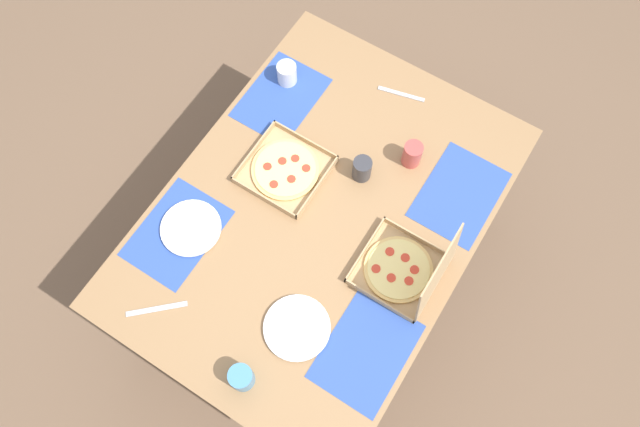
% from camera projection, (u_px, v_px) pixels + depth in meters
% --- Properties ---
extents(ground_plane, '(6.00, 6.00, 0.00)m').
position_uv_depth(ground_plane, '(320.00, 273.00, 2.91)').
color(ground_plane, brown).
extents(dining_table, '(1.50, 1.09, 0.74)m').
position_uv_depth(dining_table, '(320.00, 223.00, 2.31)').
color(dining_table, '#3F3328').
rests_on(dining_table, ground_plane).
extents(placemat_near_left, '(0.36, 0.26, 0.00)m').
position_uv_depth(placemat_near_left, '(281.00, 97.00, 2.41)').
color(placemat_near_left, '#2D4C9E').
rests_on(placemat_near_left, dining_table).
extents(placemat_near_right, '(0.36, 0.26, 0.00)m').
position_uv_depth(placemat_near_right, '(177.00, 233.00, 2.19)').
color(placemat_near_right, '#2D4C9E').
rests_on(placemat_near_right, dining_table).
extents(placemat_far_left, '(0.36, 0.26, 0.00)m').
position_uv_depth(placemat_far_left, '(459.00, 194.00, 2.25)').
color(placemat_far_left, '#2D4C9E').
rests_on(placemat_far_left, dining_table).
extents(placemat_far_right, '(0.36, 0.26, 0.00)m').
position_uv_depth(placemat_far_right, '(366.00, 351.00, 2.03)').
color(placemat_far_right, '#2D4C9E').
rests_on(placemat_far_right, dining_table).
extents(pizza_box_edge_far, '(0.29, 0.29, 0.04)m').
position_uv_depth(pizza_box_edge_far, '(285.00, 170.00, 2.28)').
color(pizza_box_edge_far, tan).
rests_on(pizza_box_edge_far, dining_table).
extents(pizza_box_center, '(0.28, 0.28, 0.31)m').
position_uv_depth(pizza_box_center, '(407.00, 270.00, 2.09)').
color(pizza_box_center, tan).
rests_on(pizza_box_center, dining_table).
extents(plate_far_right, '(0.23, 0.23, 0.02)m').
position_uv_depth(plate_far_right, '(297.00, 328.00, 2.06)').
color(plate_far_right, white).
rests_on(plate_far_right, dining_table).
extents(plate_near_right, '(0.22, 0.22, 0.02)m').
position_uv_depth(plate_near_right, '(191.00, 228.00, 2.19)').
color(plate_near_right, white).
rests_on(plate_near_right, dining_table).
extents(cup_clear_left, '(0.08, 0.08, 0.09)m').
position_uv_depth(cup_clear_left, '(287.00, 74.00, 2.40)').
color(cup_clear_left, silver).
rests_on(cup_clear_left, dining_table).
extents(cup_spare, '(0.07, 0.07, 0.10)m').
position_uv_depth(cup_spare, '(412.00, 154.00, 2.26)').
color(cup_spare, '#BF4742').
rests_on(cup_spare, dining_table).
extents(cup_red, '(0.07, 0.07, 0.10)m').
position_uv_depth(cup_red, '(362.00, 169.00, 2.24)').
color(cup_red, '#333338').
rests_on(cup_red, dining_table).
extents(cup_dark, '(0.08, 0.08, 0.10)m').
position_uv_depth(cup_dark, '(242.00, 378.00, 1.95)').
color(cup_dark, teal).
rests_on(cup_dark, dining_table).
extents(fork_by_far_right, '(0.06, 0.19, 0.00)m').
position_uv_depth(fork_by_far_right, '(401.00, 94.00, 2.42)').
color(fork_by_far_right, '#B7B7BC').
rests_on(fork_by_far_right, dining_table).
extents(knife_by_near_left, '(0.16, 0.17, 0.00)m').
position_uv_depth(knife_by_near_left, '(157.00, 309.00, 2.09)').
color(knife_by_near_left, '#B7B7BC').
rests_on(knife_by_near_left, dining_table).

